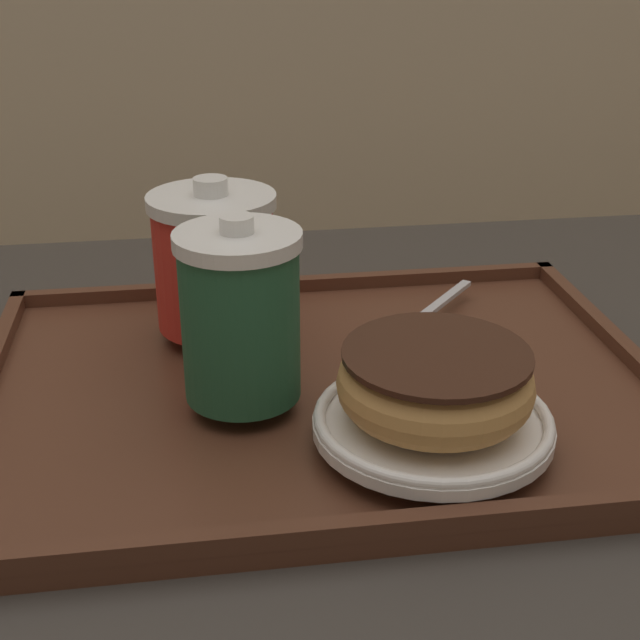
{
  "coord_description": "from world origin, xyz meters",
  "views": [
    {
      "loc": [
        -0.11,
        -0.58,
        1.04
      ],
      "look_at": [
        -0.03,
        -0.0,
        0.77
      ],
      "focal_mm": 50.0,
      "sensor_mm": 36.0,
      "label": 1
    }
  ],
  "objects_px": {
    "donut_chocolate_glazed": "(435,382)",
    "coffee_cup_front": "(240,315)",
    "spoon": "(412,322)",
    "coffee_cup_rear": "(214,260)"
  },
  "relations": [
    {
      "from": "coffee_cup_front",
      "to": "coffee_cup_rear",
      "type": "bearing_deg",
      "value": 96.24
    },
    {
      "from": "spoon",
      "to": "coffee_cup_rear",
      "type": "bearing_deg",
      "value": -60.08
    },
    {
      "from": "coffee_cup_rear",
      "to": "spoon",
      "type": "bearing_deg",
      "value": -11.29
    },
    {
      "from": "coffee_cup_front",
      "to": "spoon",
      "type": "relative_size",
      "value": 1.08
    },
    {
      "from": "coffee_cup_front",
      "to": "spoon",
      "type": "height_order",
      "value": "coffee_cup_front"
    },
    {
      "from": "donut_chocolate_glazed",
      "to": "coffee_cup_front",
      "type": "bearing_deg",
      "value": 150.22
    },
    {
      "from": "coffee_cup_front",
      "to": "coffee_cup_rear",
      "type": "xyz_separation_m",
      "value": [
        -0.01,
        0.12,
        -0.0
      ]
    },
    {
      "from": "coffee_cup_rear",
      "to": "donut_chocolate_glazed",
      "type": "relative_size",
      "value": 0.97
    },
    {
      "from": "spoon",
      "to": "donut_chocolate_glazed",
      "type": "bearing_deg",
      "value": 32.26
    },
    {
      "from": "coffee_cup_front",
      "to": "spoon",
      "type": "xyz_separation_m",
      "value": [
        0.14,
        0.09,
        -0.06
      ]
    }
  ]
}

